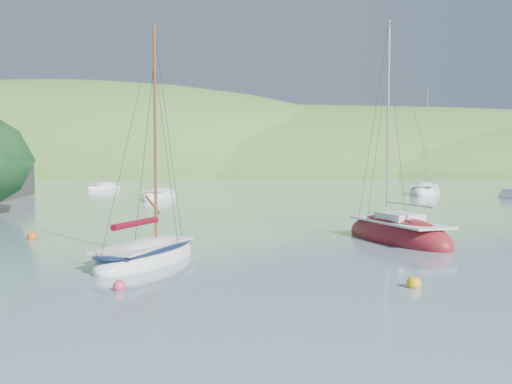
{
  "coord_description": "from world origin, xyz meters",
  "views": [
    {
      "loc": [
        -0.04,
        -17.62,
        3.9
      ],
      "look_at": [
        0.03,
        8.0,
        2.54
      ],
      "focal_mm": 40.0,
      "sensor_mm": 36.0,
      "label": 1
    }
  ],
  "objects_px": {
    "daysailer_white": "(147,256)",
    "sloop_red": "(397,236)",
    "distant_sloop_b": "(425,192)",
    "distant_sloop_c": "(104,188)",
    "distant_sloop_a": "(159,197)"
  },
  "relations": [
    {
      "from": "daysailer_white",
      "to": "sloop_red",
      "type": "height_order",
      "value": "sloop_red"
    },
    {
      "from": "distant_sloop_c",
      "to": "sloop_red",
      "type": "bearing_deg",
      "value": -39.0
    },
    {
      "from": "distant_sloop_b",
      "to": "distant_sloop_c",
      "type": "relative_size",
      "value": 1.38
    },
    {
      "from": "sloop_red",
      "to": "distant_sloop_a",
      "type": "relative_size",
      "value": 1.11
    },
    {
      "from": "distant_sloop_a",
      "to": "distant_sloop_c",
      "type": "bearing_deg",
      "value": 130.49
    },
    {
      "from": "distant_sloop_b",
      "to": "sloop_red",
      "type": "bearing_deg",
      "value": -85.19
    },
    {
      "from": "distant_sloop_b",
      "to": "distant_sloop_c",
      "type": "height_order",
      "value": "distant_sloop_b"
    },
    {
      "from": "sloop_red",
      "to": "distant_sloop_c",
      "type": "xyz_separation_m",
      "value": [
        -28.19,
        51.65,
        -0.05
      ]
    },
    {
      "from": "daysailer_white",
      "to": "distant_sloop_c",
      "type": "relative_size",
      "value": 1.0
    },
    {
      "from": "distant_sloop_b",
      "to": "distant_sloop_a",
      "type": "bearing_deg",
      "value": -142.16
    },
    {
      "from": "daysailer_white",
      "to": "distant_sloop_c",
      "type": "height_order",
      "value": "daysailer_white"
    },
    {
      "from": "daysailer_white",
      "to": "sloop_red",
      "type": "xyz_separation_m",
      "value": [
        11.28,
        5.95,
        -0.0
      ]
    },
    {
      "from": "distant_sloop_b",
      "to": "distant_sloop_c",
      "type": "xyz_separation_m",
      "value": [
        -41.55,
        11.53,
        -0.05
      ]
    },
    {
      "from": "distant_sloop_a",
      "to": "distant_sloop_b",
      "type": "bearing_deg",
      "value": 25.56
    },
    {
      "from": "sloop_red",
      "to": "daysailer_white",
      "type": "bearing_deg",
      "value": -170.55
    }
  ]
}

